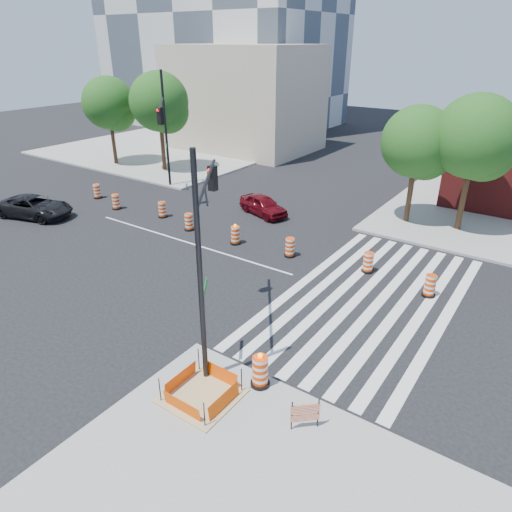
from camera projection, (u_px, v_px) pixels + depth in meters
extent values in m
plane|color=black|center=(186.00, 242.00, 25.82)|extent=(120.00, 120.00, 0.00)
cube|color=gray|center=(177.00, 147.00, 48.42)|extent=(22.00, 22.00, 0.15)
cube|color=silver|center=(307.00, 279.00, 21.79)|extent=(0.45, 13.50, 0.01)
cube|color=silver|center=(324.00, 285.00, 21.33)|extent=(0.45, 13.50, 0.01)
cube|color=silver|center=(342.00, 290.00, 20.86)|extent=(0.45, 13.50, 0.01)
cube|color=silver|center=(360.00, 296.00, 20.40)|extent=(0.45, 13.50, 0.01)
cube|color=silver|center=(379.00, 302.00, 19.93)|extent=(0.45, 13.50, 0.01)
cube|color=silver|center=(400.00, 308.00, 19.47)|extent=(0.45, 13.50, 0.01)
cube|color=silver|center=(421.00, 314.00, 19.00)|extent=(0.45, 13.50, 0.01)
cube|color=silver|center=(443.00, 321.00, 18.54)|extent=(0.45, 13.50, 0.01)
cube|color=silver|center=(186.00, 242.00, 25.82)|extent=(14.00, 0.12, 0.01)
cube|color=tan|center=(202.00, 396.00, 14.43)|extent=(2.20, 2.20, 0.05)
cube|color=#EB4C04|center=(182.00, 407.00, 13.65)|extent=(1.44, 0.02, 0.55)
cube|color=#EB4C04|center=(220.00, 374.00, 14.99)|extent=(1.44, 0.02, 0.55)
cube|color=#EB4C04|center=(181.00, 378.00, 14.79)|extent=(0.02, 1.44, 0.55)
cube|color=#EB4C04|center=(224.00, 401.00, 13.86)|extent=(0.02, 1.44, 0.55)
cylinder|color=black|center=(160.00, 390.00, 14.04)|extent=(0.04, 0.04, 0.90)
cylinder|color=black|center=(204.00, 415.00, 13.11)|extent=(0.04, 0.04, 0.90)
cylinder|color=black|center=(199.00, 360.00, 15.38)|extent=(0.04, 0.04, 0.90)
cylinder|color=black|center=(242.00, 380.00, 14.45)|extent=(0.04, 0.04, 0.90)
cube|color=#B8A68C|center=(244.00, 98.00, 46.18)|extent=(14.00, 10.00, 10.00)
imported|color=#54070E|center=(263.00, 205.00, 29.64)|extent=(4.05, 2.62, 1.28)
imported|color=black|center=(35.00, 207.00, 29.24)|extent=(5.36, 3.54, 1.37)
cylinder|color=black|center=(200.00, 276.00, 13.64)|extent=(0.17, 0.17, 7.64)
cylinder|color=black|center=(207.00, 181.00, 15.33)|extent=(3.35, 4.78, 0.11)
cube|color=black|center=(213.00, 178.00, 17.35)|extent=(0.31, 0.27, 0.96)
sphere|color=#FF0C0C|center=(209.00, 171.00, 17.07)|extent=(0.17, 0.17, 0.17)
cube|color=#0C591E|center=(205.00, 288.00, 14.92)|extent=(0.68, 0.97, 0.24)
cylinder|color=black|center=(166.00, 130.00, 33.77)|extent=(0.19, 0.19, 8.35)
cylinder|color=black|center=(161.00, 103.00, 29.98)|extent=(4.37, 4.66, 0.13)
cube|color=black|center=(160.00, 116.00, 28.25)|extent=(0.33, 0.29, 1.04)
sphere|color=#FF0C0C|center=(158.00, 110.00, 27.96)|extent=(0.19, 0.19, 0.19)
cube|color=#0C591E|center=(166.00, 147.00, 33.28)|extent=(0.89, 0.94, 0.26)
cylinder|color=black|center=(260.00, 383.00, 14.90)|extent=(0.64, 0.64, 0.11)
cylinder|color=#F23E05|center=(260.00, 370.00, 14.67)|extent=(0.51, 0.51, 1.02)
sphere|color=#FF990C|center=(260.00, 356.00, 14.42)|extent=(0.17, 0.17, 0.17)
cube|color=#F23E05|center=(305.00, 409.00, 12.96)|extent=(0.66, 0.62, 0.29)
cube|color=#F23E05|center=(305.00, 418.00, 13.10)|extent=(0.66, 0.62, 0.22)
cylinder|color=black|center=(292.00, 416.00, 13.00)|extent=(0.04, 0.04, 1.02)
cylinder|color=black|center=(318.00, 413.00, 13.10)|extent=(0.04, 0.04, 1.02)
cylinder|color=#382314|center=(113.00, 138.00, 40.86)|extent=(0.33, 0.33, 4.80)
sphere|color=#134513|center=(108.00, 103.00, 39.57)|extent=(4.50, 4.50, 4.50)
sphere|color=#134513|center=(116.00, 112.00, 39.85)|extent=(3.30, 3.30, 3.30)
sphere|color=#134513|center=(104.00, 108.00, 39.82)|extent=(3.00, 3.00, 3.00)
cylinder|color=#382314|center=(162.00, 141.00, 38.72)|extent=(0.34, 0.34, 5.14)
sphere|color=#134513|center=(159.00, 102.00, 37.34)|extent=(4.82, 4.82, 4.82)
sphere|color=#134513|center=(167.00, 112.00, 37.65)|extent=(3.54, 3.54, 3.54)
sphere|color=#134513|center=(154.00, 108.00, 37.61)|extent=(3.22, 3.22, 3.22)
cylinder|color=#382314|center=(411.00, 188.00, 27.59)|extent=(0.32, 0.32, 4.46)
sphere|color=#134513|center=(418.00, 142.00, 26.40)|extent=(4.19, 4.19, 4.19)
sphere|color=#134513|center=(426.00, 154.00, 26.66)|extent=(3.07, 3.07, 3.07)
sphere|color=#134513|center=(409.00, 149.00, 26.63)|extent=(2.79, 2.79, 2.79)
cylinder|color=#382314|center=(465.00, 191.00, 26.31)|extent=(0.34, 0.34, 4.95)
sphere|color=#134513|center=(476.00, 137.00, 24.98)|extent=(4.64, 4.64, 4.64)
sphere|color=#134513|center=(484.00, 151.00, 25.28)|extent=(3.40, 3.40, 3.40)
sphere|color=#134513|center=(465.00, 145.00, 25.24)|extent=(3.09, 3.09, 3.09)
cylinder|color=black|center=(98.00, 197.00, 32.98)|extent=(0.60, 0.60, 0.10)
cylinder|color=#F23E05|center=(97.00, 191.00, 32.76)|extent=(0.48, 0.48, 0.95)
cylinder|color=black|center=(117.00, 208.00, 30.86)|extent=(0.60, 0.60, 0.10)
cylinder|color=#F23E05|center=(116.00, 201.00, 30.64)|extent=(0.48, 0.48, 0.95)
cylinder|color=black|center=(163.00, 216.00, 29.45)|extent=(0.60, 0.60, 0.10)
cylinder|color=#F23E05|center=(162.00, 209.00, 29.23)|extent=(0.48, 0.48, 0.95)
cylinder|color=black|center=(189.00, 229.00, 27.46)|extent=(0.60, 0.60, 0.10)
cylinder|color=#F23E05|center=(189.00, 221.00, 27.24)|extent=(0.48, 0.48, 0.95)
cylinder|color=black|center=(235.00, 243.00, 25.60)|extent=(0.60, 0.60, 0.10)
cylinder|color=#F23E05|center=(235.00, 235.00, 25.39)|extent=(0.48, 0.48, 0.95)
sphere|color=#FF990C|center=(235.00, 225.00, 25.15)|extent=(0.16, 0.16, 0.16)
cylinder|color=black|center=(290.00, 255.00, 24.12)|extent=(0.60, 0.60, 0.10)
cylinder|color=#F23E05|center=(290.00, 247.00, 23.91)|extent=(0.48, 0.48, 0.95)
cylinder|color=black|center=(367.00, 271.00, 22.50)|extent=(0.60, 0.60, 0.10)
cylinder|color=#F23E05|center=(368.00, 262.00, 22.29)|extent=(0.48, 0.48, 0.95)
cylinder|color=black|center=(428.00, 295.00, 20.38)|extent=(0.60, 0.60, 0.10)
cylinder|color=#F23E05|center=(430.00, 285.00, 20.17)|extent=(0.48, 0.48, 0.95)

